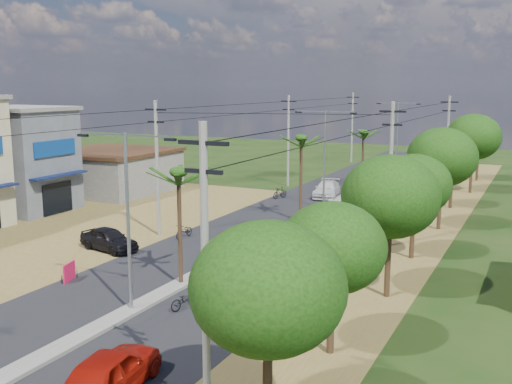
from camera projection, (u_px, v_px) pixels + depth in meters
ground at (132, 312)px, 26.64m from camera, size 160.00×160.00×0.00m
road at (272, 236)px, 39.88m from camera, size 12.00×110.00×0.04m
median at (290, 226)px, 42.52m from camera, size 1.00×90.00×0.18m
dirt_lot_west at (26, 235)px, 40.22m from camera, size 18.00×46.00×0.04m
dirt_shoulder_east at (400, 252)px, 36.19m from camera, size 5.00×90.00×0.03m
shophouse_grey at (18, 159)px, 47.82m from camera, size 9.00×6.40×8.30m
low_shed at (110, 171)px, 56.61m from camera, size 10.40×10.40×3.95m
tree_east_a at (268, 288)px, 16.42m from camera, size 4.40×4.40×6.37m
tree_east_b at (332, 248)px, 21.87m from camera, size 4.00×4.00×5.83m
tree_east_c at (390, 197)px, 27.74m from camera, size 4.60×4.60×6.83m
tree_east_d at (415, 185)px, 34.15m from camera, size 4.20×4.20×6.13m
tree_east_e at (442, 157)px, 40.99m from camera, size 4.80×4.80×7.14m
tree_east_f at (453, 161)px, 48.44m from camera, size 3.80×3.80×5.52m
tree_east_g at (473, 137)px, 55.01m from camera, size 5.00×5.00×7.38m
tree_east_h at (479, 137)px, 62.31m from camera, size 4.40×4.40×6.52m
palm_median_near at (179, 177)px, 29.19m from camera, size 2.00×2.00×6.15m
palm_median_mid at (301, 142)px, 43.25m from camera, size 2.00×2.00×6.55m
palm_median_far at (364, 135)px, 57.50m from camera, size 2.00×2.00×5.85m
streetlight_near at (128, 207)px, 25.79m from camera, size 5.10×0.18×8.00m
streetlight_mid at (325, 151)px, 47.87m from camera, size 5.10×0.18×8.00m
streetlight_far at (397, 130)px, 69.94m from camera, size 5.10×0.18×8.00m
utility_pole_w_b at (157, 165)px, 39.43m from camera, size 1.60×0.24×9.00m
utility_pole_w_c at (288, 139)px, 58.86m from camera, size 1.60×0.24×9.00m
utility_pole_w_d at (352, 126)px, 77.41m from camera, size 1.60×0.24×9.00m
utility_pole_e_a at (205, 269)px, 17.24m from camera, size 1.60×0.24×9.00m
utility_pole_e_b at (390, 171)px, 36.67m from camera, size 1.60×0.24×9.00m
utility_pole_e_c at (447, 141)px, 56.09m from camera, size 1.60×0.24×9.00m
car_red_near at (110, 373)px, 19.43m from camera, size 2.47×4.75×1.54m
car_silver_mid at (313, 236)px, 37.38m from camera, size 2.33×4.11×1.28m
car_white_far at (327, 190)px, 53.69m from camera, size 2.83×5.14×1.41m
car_parked_dark at (109, 240)px, 36.40m from camera, size 4.36×2.46×1.40m
moto_rider_east at (186, 300)px, 26.92m from camera, size 1.10×1.80×0.89m
moto_rider_west_a at (184, 232)px, 39.35m from camera, size 0.66×1.77×0.92m
moto_rider_west_b at (280, 193)px, 53.04m from camera, size 0.99×1.75×1.01m
roadside_sign at (69, 272)px, 30.71m from camera, size 0.42×1.17×0.99m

